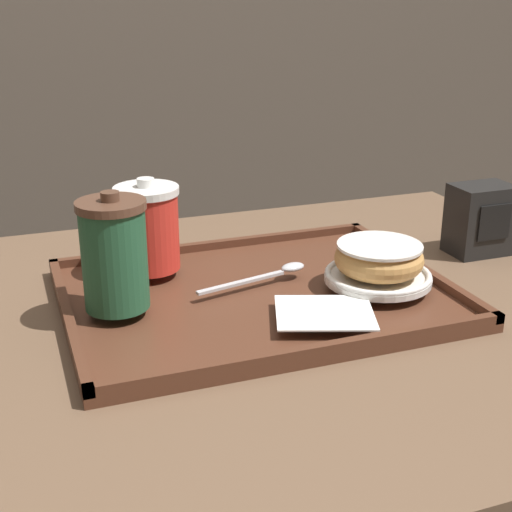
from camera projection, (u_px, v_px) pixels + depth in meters
name	position (u px, v px, depth m)	size (l,w,h in m)	color
cafe_table	(281.00, 412.00, 0.99)	(1.00, 0.83, 0.71)	brown
serving_tray	(256.00, 296.00, 0.94)	(0.50, 0.38, 0.02)	#512D1E
napkin_paper	(325.00, 312.00, 0.85)	(0.14, 0.13, 0.00)	white
coffee_cup_front	(114.00, 254.00, 0.85)	(0.08, 0.08, 0.15)	#235638
coffee_cup_rear	(148.00, 227.00, 0.97)	(0.09, 0.09, 0.13)	red
plate_with_chocolate_donut	(378.00, 276.00, 0.95)	(0.14, 0.14, 0.01)	white
donut_chocolate_glazed	(379.00, 258.00, 0.94)	(0.12, 0.12, 0.04)	tan
spoon	(276.00, 272.00, 0.97)	(0.17, 0.05, 0.01)	silver
napkin_dispenser	(480.00, 219.00, 1.10)	(0.09, 0.07, 0.11)	black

